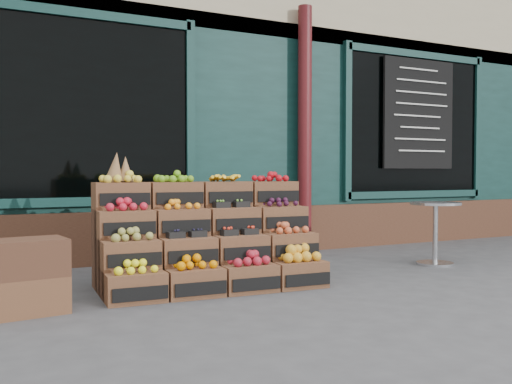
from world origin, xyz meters
name	(u,v)px	position (x,y,z in m)	size (l,w,h in m)	color
ground	(311,288)	(0.00, 0.00, 0.00)	(60.00, 60.00, 0.00)	#434345
shop_facade	(148,92)	(0.00, 5.11, 2.40)	(12.00, 6.24, 4.80)	#0D2F2B
crate_display	(206,244)	(-0.79, 0.56, 0.38)	(2.02, 1.07, 1.23)	brown
spare_crates	(27,276)	(-2.37, 0.17, 0.28)	(0.59, 0.45, 0.55)	brown
bistro_table	(435,226)	(1.96, 0.48, 0.44)	(0.56, 0.56, 0.71)	silver
shopkeeper	(76,181)	(-1.60, 2.68, 0.94)	(0.69, 0.45, 1.89)	#17511A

